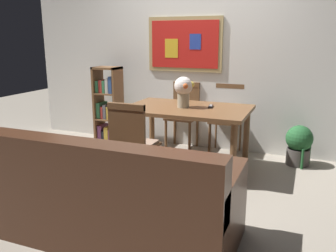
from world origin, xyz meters
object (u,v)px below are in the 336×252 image
(dining_table, at_px, (187,116))
(bookshelf, at_px, (109,109))
(dining_chair_far_left, at_px, (184,110))
(flower_vase, at_px, (184,89))
(leather_couch, at_px, (116,201))
(dining_chair_near_left, at_px, (132,139))
(potted_ivy, at_px, (299,145))
(tv_remote, at_px, (211,106))
(dining_chair_far_right, at_px, (228,112))

(dining_table, xyz_separation_m, bookshelf, (-1.38, 0.54, -0.13))
(dining_chair_far_left, bearing_deg, flower_vase, -71.22)
(leather_couch, bearing_deg, flower_vase, 91.22)
(dining_table, relative_size, dining_chair_far_left, 1.54)
(dining_table, xyz_separation_m, dining_chair_near_left, (-0.30, -0.80, -0.10))
(dining_chair_far_left, xyz_separation_m, potted_ivy, (1.53, -0.18, -0.28))
(flower_vase, bearing_deg, leather_couch, -88.78)
(dining_chair_near_left, xyz_separation_m, flower_vase, (0.26, 0.78, 0.40))
(bookshelf, height_order, tv_remote, bookshelf)
(dining_chair_near_left, xyz_separation_m, dining_chair_far_left, (-0.01, 1.58, 0.00))
(tv_remote, bearing_deg, leather_couch, -98.19)
(dining_table, bearing_deg, flower_vase, -151.58)
(dining_chair_far_left, relative_size, potted_ivy, 1.65)
(dining_chair_far_left, xyz_separation_m, tv_remote, (0.56, -0.68, 0.21))
(leather_couch, bearing_deg, dining_table, 89.83)
(dining_chair_far_right, xyz_separation_m, bookshelf, (-1.67, -0.27, -0.03))
(dining_table, xyz_separation_m, dining_chair_far_left, (-0.31, 0.78, -0.10))
(leather_couch, height_order, flower_vase, flower_vase)
(leather_couch, xyz_separation_m, tv_remote, (0.25, 1.75, 0.43))
(dining_chair_near_left, bearing_deg, dining_table, 69.28)
(potted_ivy, bearing_deg, flower_vase, -153.61)
(dining_chair_far_right, xyz_separation_m, potted_ivy, (0.93, -0.21, -0.28))
(dining_chair_far_left, relative_size, tv_remote, 5.65)
(bookshelf, bearing_deg, leather_couch, -58.00)
(dining_chair_near_left, bearing_deg, dining_chair_far_right, 69.78)
(dining_chair_near_left, height_order, leather_couch, dining_chair_near_left)
(flower_vase, bearing_deg, potted_ivy, 26.39)
(dining_chair_near_left, bearing_deg, bookshelf, 128.63)
(leather_couch, relative_size, bookshelf, 1.62)
(leather_couch, height_order, potted_ivy, leather_couch)
(leather_couch, height_order, tv_remote, leather_couch)
(bookshelf, xyz_separation_m, potted_ivy, (2.60, 0.06, -0.25))
(dining_chair_far_right, relative_size, dining_chair_far_left, 1.00)
(bookshelf, distance_m, flower_vase, 1.52)
(dining_chair_far_right, distance_m, leather_couch, 2.49)
(dining_table, distance_m, dining_chair_far_left, 0.85)
(dining_table, distance_m, tv_remote, 0.29)
(bookshelf, relative_size, flower_vase, 3.18)
(dining_table, relative_size, dining_chair_near_left, 1.54)
(flower_vase, distance_m, tv_remote, 0.37)
(dining_chair_far_left, bearing_deg, bookshelf, -167.22)
(dining_chair_far_right, xyz_separation_m, tv_remote, (-0.05, -0.71, 0.21))
(bookshelf, bearing_deg, dining_chair_far_right, 9.24)
(dining_chair_far_right, relative_size, dining_chair_near_left, 1.00)
(dining_chair_far_right, distance_m, flower_vase, 0.99)
(dining_table, xyz_separation_m, potted_ivy, (1.22, 0.60, -0.38))
(dining_chair_near_left, height_order, bookshelf, bookshelf)
(dining_chair_far_left, distance_m, bookshelf, 1.09)
(dining_chair_far_left, distance_m, potted_ivy, 1.57)
(leather_couch, relative_size, flower_vase, 5.15)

